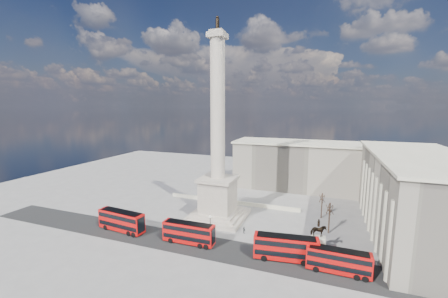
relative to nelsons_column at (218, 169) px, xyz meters
name	(u,v)px	position (x,y,z in m)	size (l,w,h in m)	color
ground	(211,225)	(0.00, -5.00, -12.92)	(180.00, 180.00, 0.00)	gray
asphalt_road	(214,248)	(5.00, -15.00, -12.91)	(120.00, 9.00, 0.01)	#252525
nelsons_column	(218,169)	(0.00, 0.00, 0.00)	(14.00, 14.00, 49.85)	#ADA190
balustrade_wall	(231,202)	(0.00, 11.00, -12.37)	(40.00, 0.60, 1.10)	beige
building_east	(418,197)	(45.00, 5.00, -3.59)	(19.00, 46.00, 18.60)	#B9AF98
building_northeast	(307,165)	(20.00, 35.00, -4.59)	(51.00, 17.00, 16.60)	#B9AF98
red_bus_a	(122,221)	(-18.13, -15.10, -10.39)	(12.09, 3.82, 4.82)	red
red_bus_b	(189,233)	(-0.74, -14.95, -10.53)	(11.26, 2.81, 4.55)	red
red_bus_c	(286,248)	(19.42, -14.44, -10.39)	(12.11, 4.21, 4.81)	red
red_bus_d	(338,261)	(28.51, -15.37, -10.66)	(10.67, 2.69, 4.31)	red
victorian_lamp	(210,227)	(3.30, -12.94, -9.40)	(0.51, 0.51, 5.97)	black
equestrian_statue	(318,243)	(24.93, -10.60, -10.37)	(3.51, 2.63, 7.44)	beige
bare_tree_near	(396,242)	(37.29, -13.26, -6.54)	(1.85, 1.85, 8.09)	#332319
bare_tree_mid	(330,208)	(27.09, 0.49, -6.97)	(1.99, 1.99, 7.55)	#332319
bare_tree_far	(322,197)	(25.38, 9.02, -7.37)	(1.72, 1.72, 7.04)	#332319
pedestrian_walking	(307,245)	(22.84, -8.95, -11.98)	(0.68, 0.45, 1.87)	#232829
pedestrian_standing	(334,257)	(27.95, -11.50, -12.16)	(0.73, 0.57, 1.51)	#232829
pedestrian_crossing	(244,230)	(8.92, -6.50, -12.09)	(0.97, 0.40, 1.65)	#232829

